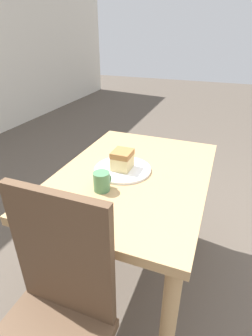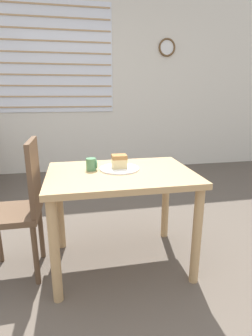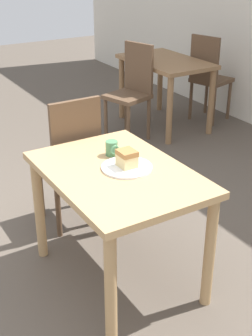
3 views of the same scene
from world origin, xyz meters
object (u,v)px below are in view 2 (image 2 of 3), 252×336
Objects in this scene: dining_table_near at (121,187)px; plate at (119,169)px; chair_near_window at (21,205)px; coffee_mug at (92,164)px; cake_slice at (119,161)px.

plate reaches higher than dining_table_near.
dining_table_near is at bearing 87.30° from chair_near_window.
coffee_mug is (0.48, 0.04, 0.24)m from chair_near_window.
coffee_mug is at bearing 158.27° from dining_table_near.
plate is at bearing -5.34° from coffee_mug.
dining_table_near is 9.74× the size of cake_slice.
coffee_mug is at bearing 174.89° from cake_slice.
chair_near_window reaches higher than plate.
cake_slice is at bearing 92.29° from chair_near_window.
cake_slice is (-0.00, 0.00, 0.05)m from plate.
cake_slice is (0.67, 0.03, 0.26)m from chair_near_window.
plate is (0.00, 0.06, 0.12)m from dining_table_near.
cake_slice is (0.00, 0.06, 0.17)m from dining_table_near.
chair_near_window is 0.72m from cake_slice.
dining_table_near is 0.18m from cake_slice.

